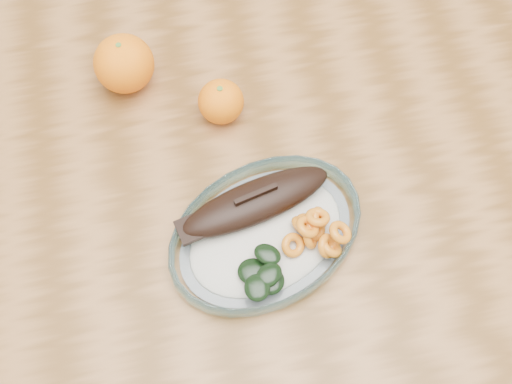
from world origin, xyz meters
The scene contains 5 objects.
ground centered at (0.00, 0.00, 0.00)m, with size 3.00×3.00×0.00m, color slate.
dining_table centered at (0.00, 0.00, 0.65)m, with size 1.20×0.80×0.75m.
plated_meal centered at (-0.03, -0.10, 0.77)m, with size 0.63×0.63×0.07m.
orange_left centered at (-0.18, 0.19, 0.79)m, with size 0.09×0.09×0.09m, color #FF6B05.
orange_right centered at (-0.05, 0.10, 0.78)m, with size 0.07×0.07×0.07m, color #FF6B05.
Camera 1 is at (-0.11, -0.41, 1.55)m, focal length 45.00 mm.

